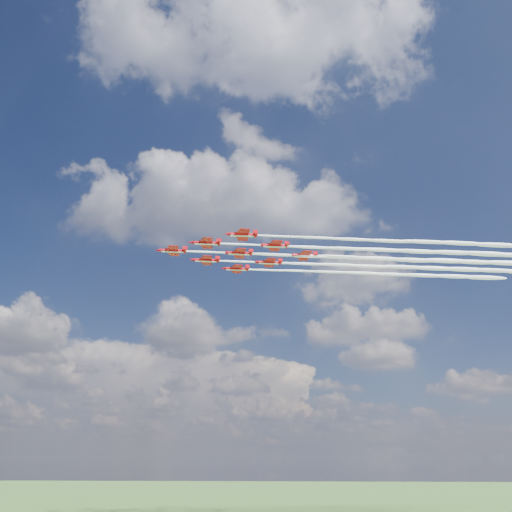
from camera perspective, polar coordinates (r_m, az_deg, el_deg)
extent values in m
cylinder|color=red|center=(156.32, -9.52, 0.60)|extent=(7.28, 2.20, 0.99)
cone|color=red|center=(156.73, -11.16, 0.66)|extent=(1.94, 1.28, 0.99)
cone|color=red|center=(156.05, -7.97, 0.55)|extent=(1.49, 1.12, 0.90)
ellipsoid|color=black|center=(156.62, -10.16, 0.76)|extent=(1.99, 1.13, 0.65)
cube|color=red|center=(156.27, -9.35, 0.58)|extent=(4.24, 8.66, 0.13)
cube|color=red|center=(156.09, -8.20, 0.55)|extent=(1.79, 3.41, 0.11)
cube|color=red|center=(156.39, -8.11, 0.83)|extent=(1.44, 0.37, 1.62)
cube|color=silver|center=(156.15, -9.53, 0.45)|extent=(6.80, 1.94, 0.11)
cylinder|color=red|center=(149.44, -5.72, 1.49)|extent=(7.28, 2.20, 0.99)
cone|color=red|center=(149.56, -7.45, 1.56)|extent=(1.94, 1.28, 0.99)
cone|color=red|center=(149.46, -4.10, 1.43)|extent=(1.49, 1.12, 0.90)
ellipsoid|color=black|center=(149.63, -6.41, 1.66)|extent=(1.99, 1.13, 0.65)
cube|color=red|center=(149.42, -5.55, 1.47)|extent=(4.24, 8.66, 0.13)
cube|color=red|center=(149.45, -4.34, 1.44)|extent=(1.79, 3.41, 0.11)
cube|color=red|center=(149.77, -4.26, 1.72)|extent=(1.44, 0.37, 1.62)
cube|color=silver|center=(149.26, -5.73, 1.33)|extent=(6.80, 1.94, 0.11)
cylinder|color=red|center=(162.35, -5.75, -0.48)|extent=(7.28, 2.20, 0.99)
cone|color=red|center=(162.46, -7.34, -0.42)|extent=(1.94, 1.28, 0.99)
cone|color=red|center=(162.36, -4.25, -0.54)|extent=(1.49, 1.12, 0.90)
ellipsoid|color=black|center=(162.53, -6.38, -0.32)|extent=(1.99, 1.13, 0.65)
cube|color=red|center=(162.33, -5.59, -0.50)|extent=(4.24, 8.66, 0.13)
cube|color=red|center=(162.36, -4.48, -0.53)|extent=(1.79, 3.41, 0.11)
cube|color=red|center=(162.66, -4.40, -0.26)|extent=(1.44, 0.37, 1.62)
cube|color=silver|center=(162.19, -5.75, -0.63)|extent=(6.80, 1.94, 0.11)
cylinder|color=red|center=(143.32, -1.59, 2.46)|extent=(7.28, 2.20, 0.99)
cone|color=red|center=(143.11, -3.39, 2.53)|extent=(1.94, 1.28, 0.99)
cone|color=red|center=(143.64, 0.10, 2.39)|extent=(1.49, 1.12, 0.90)
ellipsoid|color=black|center=(143.39, -2.30, 2.63)|extent=(1.99, 1.13, 0.65)
cube|color=red|center=(143.33, -1.41, 2.43)|extent=(4.24, 8.66, 0.13)
cube|color=red|center=(143.58, -0.15, 2.40)|extent=(1.79, 3.41, 0.11)
cube|color=red|center=(143.94, -0.08, 2.69)|extent=(1.44, 0.37, 1.62)
cube|color=silver|center=(143.13, -1.59, 2.29)|extent=(6.80, 1.94, 0.11)
cylinder|color=red|center=(156.11, -1.95, 0.33)|extent=(7.28, 2.20, 0.99)
cone|color=red|center=(155.92, -3.61, 0.39)|extent=(1.94, 1.28, 0.99)
cone|color=red|center=(156.40, -0.40, 0.27)|extent=(1.49, 1.12, 0.90)
ellipsoid|color=black|center=(156.17, -2.61, 0.49)|extent=(1.99, 1.13, 0.65)
cube|color=red|center=(156.12, -1.79, 0.30)|extent=(4.24, 8.66, 0.13)
cube|color=red|center=(156.35, -0.64, 0.28)|extent=(1.79, 3.41, 0.11)
cube|color=red|center=(156.68, -0.57, 0.55)|extent=(1.44, 0.37, 1.62)
cube|color=silver|center=(155.94, -1.96, 0.17)|extent=(6.80, 1.94, 0.11)
cylinder|color=red|center=(169.09, -2.27, -1.48)|extent=(7.28, 2.20, 0.99)
cone|color=red|center=(168.92, -3.79, -1.43)|extent=(1.94, 1.28, 0.99)
cone|color=red|center=(169.36, -0.83, -1.53)|extent=(1.49, 1.12, 0.90)
ellipsoid|color=black|center=(169.15, -2.87, -1.33)|extent=(1.99, 1.13, 0.65)
cube|color=red|center=(169.10, -2.11, -1.50)|extent=(4.24, 8.66, 0.13)
cube|color=red|center=(169.31, -1.05, -1.52)|extent=(1.79, 3.41, 0.11)
cube|color=red|center=(169.61, -0.98, -1.27)|extent=(1.44, 0.37, 1.62)
cube|color=silver|center=(168.93, -2.27, -1.62)|extent=(6.80, 1.94, 0.11)
cylinder|color=red|center=(150.64, 2.14, 1.19)|extent=(7.28, 2.20, 0.99)
cone|color=red|center=(150.13, 0.43, 1.26)|extent=(1.94, 1.28, 0.99)
cone|color=red|center=(151.23, 3.73, 1.13)|extent=(1.49, 1.12, 0.90)
ellipsoid|color=black|center=(150.58, 1.46, 1.36)|extent=(1.99, 1.13, 0.65)
cube|color=red|center=(150.68, 2.31, 1.17)|extent=(4.24, 8.66, 0.13)
cube|color=red|center=(151.14, 3.49, 1.14)|extent=(1.79, 3.41, 0.11)
cube|color=red|center=(151.48, 3.55, 1.42)|extent=(1.44, 0.37, 1.62)
cube|color=silver|center=(150.46, 2.14, 1.04)|extent=(6.80, 1.94, 0.11)
cylinder|color=red|center=(163.45, 1.49, -0.74)|extent=(7.28, 2.20, 0.99)
cone|color=red|center=(162.99, -0.08, -0.69)|extent=(1.94, 1.28, 0.99)
cone|color=red|center=(164.00, 2.96, -0.80)|extent=(1.49, 1.12, 0.90)
ellipsoid|color=black|center=(163.40, 0.86, -0.59)|extent=(1.99, 1.13, 0.65)
cube|color=red|center=(163.49, 1.65, -0.76)|extent=(4.24, 8.66, 0.13)
cube|color=red|center=(163.91, 2.74, -0.79)|extent=(1.79, 3.41, 0.11)
cube|color=red|center=(164.24, 2.80, -0.53)|extent=(1.44, 0.37, 1.62)
cube|color=silver|center=(163.29, 1.49, -0.89)|extent=(6.80, 1.94, 0.11)
cylinder|color=red|center=(158.60, 5.50, 0.05)|extent=(7.28, 2.20, 0.99)
cone|color=red|center=(157.83, 3.89, 0.11)|extent=(1.94, 1.28, 0.99)
cone|color=red|center=(159.44, 6.99, -0.01)|extent=(1.49, 1.12, 0.90)
ellipsoid|color=black|center=(158.43, 4.85, 0.21)|extent=(1.99, 1.13, 0.65)
cube|color=red|center=(158.67, 5.66, 0.03)|extent=(4.24, 8.66, 0.13)
cube|color=red|center=(159.31, 6.77, 0.00)|extent=(1.79, 3.41, 0.11)
cube|color=red|center=(159.65, 6.82, 0.27)|extent=(1.44, 0.37, 1.62)
cube|color=silver|center=(158.43, 5.50, -0.10)|extent=(6.80, 1.94, 0.11)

